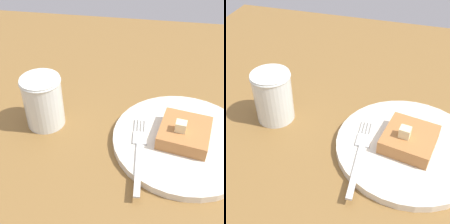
# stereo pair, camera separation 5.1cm
# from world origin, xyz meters

# --- Properties ---
(table_surface) EXTENTS (1.09, 1.09, 0.02)m
(table_surface) POSITION_xyz_m (0.00, 0.00, 0.01)
(table_surface) COLOR brown
(table_surface) RESTS_ON ground
(plate) EXTENTS (0.23, 0.23, 0.01)m
(plate) POSITION_xyz_m (0.04, 0.04, 0.03)
(plate) COLOR silver
(plate) RESTS_ON table_surface
(toast_slice_center) EXTENTS (0.09, 0.09, 0.02)m
(toast_slice_center) POSITION_xyz_m (0.04, 0.04, 0.04)
(toast_slice_center) COLOR #AB6D39
(toast_slice_center) RESTS_ON plate
(butter_pat_primary) EXTENTS (0.02, 0.02, 0.02)m
(butter_pat_primary) POSITION_xyz_m (0.03, 0.03, 0.06)
(butter_pat_primary) COLOR #F4E5AD
(butter_pat_primary) RESTS_ON toast_slice_center
(fork) EXTENTS (0.02, 0.16, 0.00)m
(fork) POSITION_xyz_m (-0.03, 0.01, 0.03)
(fork) COLOR silver
(fork) RESTS_ON plate
(syrup_jar) EXTENTS (0.07, 0.07, 0.09)m
(syrup_jar) POSITION_xyz_m (-0.20, 0.06, 0.06)
(syrup_jar) COLOR #4A210A
(syrup_jar) RESTS_ON table_surface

